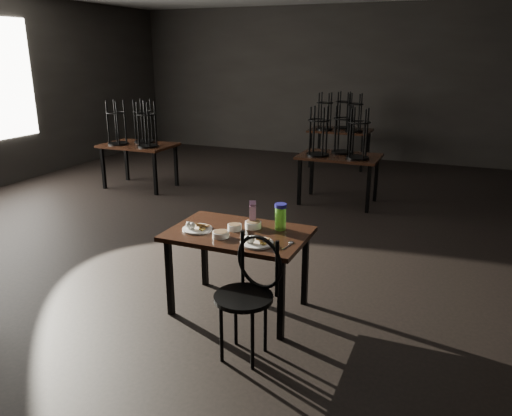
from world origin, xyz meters
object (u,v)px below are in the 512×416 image
at_px(juice_carton, 253,214).
at_px(water_bottle, 281,216).
at_px(main_table, 238,240).
at_px(bentwood_chair, 250,287).

relative_size(juice_carton, water_bottle, 1.01).
distance_m(main_table, water_bottle, 0.42).
height_order(main_table, bentwood_chair, bentwood_chair).
distance_m(juice_carton, water_bottle, 0.26).
distance_m(water_bottle, bentwood_chair, 0.85).
xyz_separation_m(juice_carton, water_bottle, (0.26, 0.01, 0.01)).
height_order(main_table, juice_carton, juice_carton).
xyz_separation_m(main_table, juice_carton, (0.06, 0.18, 0.19)).
bearing_deg(water_bottle, main_table, -148.36).
bearing_deg(bentwood_chair, juice_carton, 127.64).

